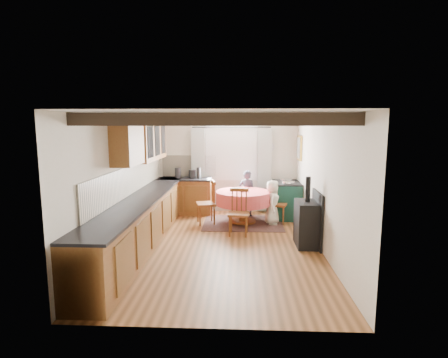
{
  "coord_description": "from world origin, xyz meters",
  "views": [
    {
      "loc": [
        0.33,
        -6.37,
        2.23
      ],
      "look_at": [
        0.0,
        0.8,
        1.15
      ],
      "focal_mm": 28.32,
      "sensor_mm": 36.0,
      "label": 1
    }
  ],
  "objects_px": {
    "dining_table": "(243,207)",
    "chair_near": "(238,212)",
    "chair_left": "(206,202)",
    "chair_right": "(278,203)",
    "cup": "(240,189)",
    "child_far": "(247,193)",
    "cast_iron_stove": "(307,212)",
    "aga_range": "(286,199)",
    "child_right": "(272,202)"
  },
  "relations": [
    {
      "from": "chair_near",
      "to": "chair_left",
      "type": "distance_m",
      "value": 1.12
    },
    {
      "from": "dining_table",
      "to": "chair_right",
      "type": "bearing_deg",
      "value": 5.9
    },
    {
      "from": "chair_left",
      "to": "child_far",
      "type": "xyz_separation_m",
      "value": [
        0.95,
        0.75,
        0.07
      ]
    },
    {
      "from": "chair_right",
      "to": "child_far",
      "type": "xyz_separation_m",
      "value": [
        -0.7,
        0.6,
        0.1
      ]
    },
    {
      "from": "cast_iron_stove",
      "to": "child_far",
      "type": "height_order",
      "value": "cast_iron_stove"
    },
    {
      "from": "chair_right",
      "to": "chair_left",
      "type": "bearing_deg",
      "value": 111.96
    },
    {
      "from": "aga_range",
      "to": "child_right",
      "type": "height_order",
      "value": "child_right"
    },
    {
      "from": "chair_left",
      "to": "aga_range",
      "type": "xyz_separation_m",
      "value": [
        1.92,
        0.66,
        -0.05
      ]
    },
    {
      "from": "chair_near",
      "to": "child_far",
      "type": "xyz_separation_m",
      "value": [
        0.2,
        1.58,
        0.1
      ]
    },
    {
      "from": "dining_table",
      "to": "chair_near",
      "type": "height_order",
      "value": "chair_near"
    },
    {
      "from": "aga_range",
      "to": "cup",
      "type": "height_order",
      "value": "aga_range"
    },
    {
      "from": "dining_table",
      "to": "chair_left",
      "type": "xyz_separation_m",
      "value": [
        -0.85,
        -0.06,
        0.13
      ]
    },
    {
      "from": "aga_range",
      "to": "cast_iron_stove",
      "type": "bearing_deg",
      "value": -86.99
    },
    {
      "from": "chair_left",
      "to": "cup",
      "type": "xyz_separation_m",
      "value": [
        0.78,
        0.11,
        0.29
      ]
    },
    {
      "from": "child_far",
      "to": "cup",
      "type": "height_order",
      "value": "child_far"
    },
    {
      "from": "aga_range",
      "to": "child_far",
      "type": "height_order",
      "value": "child_far"
    },
    {
      "from": "cast_iron_stove",
      "to": "child_right",
      "type": "bearing_deg",
      "value": 109.58
    },
    {
      "from": "child_far",
      "to": "aga_range",
      "type": "bearing_deg",
      "value": -165.62
    },
    {
      "from": "chair_left",
      "to": "cup",
      "type": "bearing_deg",
      "value": 83.83
    },
    {
      "from": "dining_table",
      "to": "aga_range",
      "type": "bearing_deg",
      "value": 29.16
    },
    {
      "from": "dining_table",
      "to": "chair_right",
      "type": "xyz_separation_m",
      "value": [
        0.81,
        0.08,
        0.1
      ]
    },
    {
      "from": "chair_right",
      "to": "child_right",
      "type": "bearing_deg",
      "value": 149.51
    },
    {
      "from": "cast_iron_stove",
      "to": "child_far",
      "type": "xyz_separation_m",
      "value": [
        -1.07,
        2.18,
        -0.08
      ]
    },
    {
      "from": "dining_table",
      "to": "cast_iron_stove",
      "type": "distance_m",
      "value": 1.92
    },
    {
      "from": "dining_table",
      "to": "child_right",
      "type": "height_order",
      "value": "child_right"
    },
    {
      "from": "child_far",
      "to": "chair_near",
      "type": "bearing_deg",
      "value": 102.32
    },
    {
      "from": "chair_right",
      "to": "aga_range",
      "type": "bearing_deg",
      "value": -9.85
    },
    {
      "from": "chair_near",
      "to": "aga_range",
      "type": "distance_m",
      "value": 1.89
    },
    {
      "from": "cast_iron_stove",
      "to": "cup",
      "type": "bearing_deg",
      "value": 129.05
    },
    {
      "from": "chair_near",
      "to": "cast_iron_stove",
      "type": "bearing_deg",
      "value": -20.88
    },
    {
      "from": "chair_near",
      "to": "cast_iron_stove",
      "type": "xyz_separation_m",
      "value": [
        1.28,
        -0.61,
        0.18
      ]
    },
    {
      "from": "dining_table",
      "to": "cast_iron_stove",
      "type": "bearing_deg",
      "value": -51.75
    },
    {
      "from": "dining_table",
      "to": "cup",
      "type": "height_order",
      "value": "cup"
    },
    {
      "from": "cast_iron_stove",
      "to": "child_right",
      "type": "height_order",
      "value": "cast_iron_stove"
    },
    {
      "from": "chair_left",
      "to": "aga_range",
      "type": "distance_m",
      "value": 2.03
    },
    {
      "from": "chair_left",
      "to": "cast_iron_stove",
      "type": "bearing_deg",
      "value": 40.5
    },
    {
      "from": "chair_near",
      "to": "child_far",
      "type": "distance_m",
      "value": 1.59
    },
    {
      "from": "cast_iron_stove",
      "to": "dining_table",
      "type": "bearing_deg",
      "value": 128.25
    },
    {
      "from": "dining_table",
      "to": "child_right",
      "type": "distance_m",
      "value": 0.68
    },
    {
      "from": "child_right",
      "to": "cup",
      "type": "relative_size",
      "value": 11.42
    },
    {
      "from": "chair_left",
      "to": "chair_right",
      "type": "relative_size",
      "value": 1.05
    },
    {
      "from": "child_far",
      "to": "cup",
      "type": "distance_m",
      "value": 0.7
    },
    {
      "from": "chair_left",
      "to": "chair_right",
      "type": "distance_m",
      "value": 1.67
    },
    {
      "from": "child_right",
      "to": "aga_range",
      "type": "bearing_deg",
      "value": -23.04
    },
    {
      "from": "dining_table",
      "to": "chair_near",
      "type": "xyz_separation_m",
      "value": [
        -0.1,
        -0.89,
        0.1
      ]
    },
    {
      "from": "aga_range",
      "to": "chair_left",
      "type": "bearing_deg",
      "value": -161.01
    },
    {
      "from": "chair_left",
      "to": "aga_range",
      "type": "bearing_deg",
      "value": 94.71
    },
    {
      "from": "cast_iron_stove",
      "to": "child_far",
      "type": "bearing_deg",
      "value": 116.19
    },
    {
      "from": "aga_range",
      "to": "cup",
      "type": "xyz_separation_m",
      "value": [
        -1.14,
        -0.55,
        0.34
      ]
    },
    {
      "from": "dining_table",
      "to": "chair_right",
      "type": "relative_size",
      "value": 1.3
    }
  ]
}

